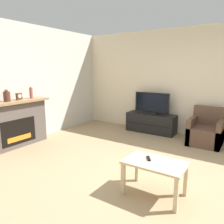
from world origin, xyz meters
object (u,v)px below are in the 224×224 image
mantel_vase_centre_left (7,96)px  mantel_vase_right (31,93)px  fireplace (14,124)px  tv_stand (151,123)px  coffee_table (155,167)px  remote (149,158)px  tv (152,104)px  armchair (206,132)px  mantel_clock (19,96)px

mantel_vase_centre_left → mantel_vase_right: (0.00, 0.59, 0.01)m
fireplace → mantel_vase_centre_left: size_ratio=6.29×
tv_stand → coffee_table: tv_stand is taller
mantel_vase_centre_left → remote: bearing=1.4°
mantel_vase_right → tv: (2.01, 2.22, -0.38)m
armchair → mantel_clock: bearing=-145.6°
fireplace → remote: fireplace is taller
fireplace → remote: 3.17m
armchair → coffee_table: bearing=-93.8°
tv → armchair: size_ratio=1.15×
mantel_clock → coffee_table: bearing=-4.0°
mantel_vase_centre_left → mantel_vase_right: bearing=90.0°
mantel_clock → mantel_vase_right: bearing=90.1°
tv_stand → mantel_vase_right: bearing=-132.2°
fireplace → mantel_clock: bearing=83.7°
fireplace → tv_stand: size_ratio=1.20×
coffee_table → remote: (-0.11, 0.03, 0.09)m
mantel_clock → tv: bearing=51.5°
mantel_clock → tv_stand: bearing=51.6°
mantel_vase_right → remote: (3.16, -0.51, -0.66)m
mantel_vase_centre_left → tv: mantel_vase_centre_left is taller
armchair → remote: (-0.28, -2.55, 0.21)m
mantel_vase_centre_left → remote: size_ratio=1.69×
mantel_vase_right → tv: size_ratio=0.28×
mantel_vase_right → tv_stand: bearing=47.8°
fireplace → remote: size_ratio=10.62×
remote → coffee_table: bearing=-50.8°
tv_stand → mantel_vase_centre_left: bearing=-125.6°
mantel_vase_right → remote: 3.27m
mantel_clock → tv_stand: size_ratio=0.12×
mantel_vase_centre_left → armchair: mantel_vase_centre_left is taller
coffee_table → mantel_clock: bearing=176.0°
tv → mantel_vase_centre_left: bearing=-125.6°
mantel_vase_centre_left → tv: (2.01, 2.81, -0.36)m
mantel_vase_centre_left → tv_stand: size_ratio=0.19×
remote → mantel_vase_centre_left: bearing=148.4°
mantel_vase_centre_left → coffee_table: 3.35m
mantel_vase_centre_left → mantel_vase_right: mantel_vase_right is taller
tv → tv_stand: bearing=90.0°
fireplace → coffee_table: bearing=-1.3°
mantel_vase_right → tv_stand: 3.13m
mantel_vase_right → remote: bearing=-9.2°
armchair → mantel_vase_right: bearing=-149.4°
coffee_table → tv_stand: bearing=114.3°
mantel_vase_right → mantel_clock: 0.32m
tv_stand → coffee_table: size_ratio=1.61×
tv → armchair: (1.42, -0.18, -0.50)m
fireplace → mantel_vase_right: size_ratio=5.87×
mantel_vase_right → tv: mantel_vase_right is taller
mantel_clock → tv: 3.25m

